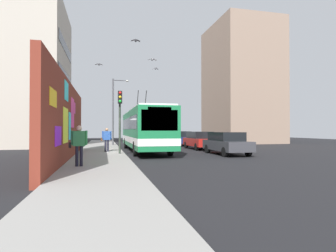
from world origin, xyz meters
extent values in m
plane|color=black|center=(0.00, 0.00, 0.00)|extent=(80.00, 80.00, 0.00)
cube|color=gray|center=(0.00, 1.60, 0.07)|extent=(48.00, 3.20, 0.15)
cube|color=maroon|center=(-3.55, 3.35, 2.18)|extent=(14.89, 0.30, 4.36)
cube|color=#33D8E5|center=(-3.99, 3.19, 1.95)|extent=(0.88, 0.02, 1.48)
cube|color=#8C19D8|center=(-7.84, 3.19, 1.50)|extent=(1.55, 0.02, 0.79)
cube|color=yellow|center=(-9.02, 3.19, 2.90)|extent=(1.42, 0.02, 0.63)
cube|color=#F2338C|center=(-2.62, 3.19, 2.74)|extent=(1.56, 0.02, 1.73)
cube|color=yellow|center=(-5.64, 3.19, 1.96)|extent=(1.71, 0.02, 1.69)
cube|color=#33D8E5|center=(-5.40, 3.19, 3.64)|extent=(1.38, 0.02, 0.94)
cube|color=#F2338C|center=(-1.54, 3.19, 3.11)|extent=(0.92, 0.02, 0.69)
cube|color=#B2A899|center=(12.41, 9.20, 7.58)|extent=(11.42, 7.34, 15.15)
cube|color=black|center=(12.41, 5.51, 4.40)|extent=(9.71, 0.04, 1.10)
cube|color=black|center=(12.41, 5.51, 7.60)|extent=(9.71, 0.04, 1.10)
cube|color=black|center=(12.41, 5.51, 10.80)|extent=(9.71, 0.04, 1.10)
cube|color=gray|center=(14.66, -17.00, 8.04)|extent=(9.79, 7.94, 16.08)
cube|color=black|center=(14.66, -20.99, 4.40)|extent=(8.32, 0.04, 1.10)
cube|color=black|center=(14.66, -20.99, 7.60)|extent=(8.32, 0.04, 1.10)
cube|color=black|center=(14.66, -20.99, 10.80)|extent=(8.32, 0.04, 1.10)
cube|color=black|center=(14.66, -20.99, 14.00)|extent=(8.32, 0.04, 1.10)
cube|color=#19723F|center=(2.32, -1.80, 1.83)|extent=(12.30, 2.58, 2.75)
cube|color=silver|center=(2.32, -1.80, 3.26)|extent=(11.81, 2.37, 0.12)
cube|color=white|center=(2.32, -1.80, 1.00)|extent=(12.32, 2.60, 0.44)
cube|color=black|center=(-3.81, -1.80, 2.31)|extent=(0.04, 2.19, 1.24)
cube|color=black|center=(2.32, -1.80, 2.24)|extent=(11.31, 2.61, 0.88)
cube|color=orange|center=(-3.80, -1.80, 2.95)|extent=(0.06, 1.42, 0.28)
cylinder|color=black|center=(4.16, -2.15, 4.10)|extent=(1.43, 0.06, 2.00)
cylinder|color=black|center=(4.16, -1.45, 4.10)|extent=(1.43, 0.06, 2.00)
cylinder|color=black|center=(-1.62, -2.97, 0.50)|extent=(1.00, 0.28, 1.00)
cylinder|color=black|center=(-1.62, -0.63, 0.50)|extent=(1.00, 0.28, 1.00)
cylinder|color=black|center=(6.25, -2.97, 0.50)|extent=(1.00, 0.28, 1.00)
cylinder|color=black|center=(6.25, -0.63, 0.50)|extent=(1.00, 0.28, 1.00)
cube|color=#38383D|center=(-1.83, -7.00, 0.65)|extent=(4.54, 1.87, 0.66)
cube|color=black|center=(-1.73, -7.00, 1.28)|extent=(2.72, 1.68, 0.60)
cylinder|color=black|center=(-3.32, -7.83, 0.32)|extent=(0.64, 0.22, 0.64)
cylinder|color=black|center=(-3.32, -6.17, 0.32)|extent=(0.64, 0.22, 0.64)
cylinder|color=black|center=(-0.33, -7.83, 0.32)|extent=(0.64, 0.22, 0.64)
cylinder|color=black|center=(-0.33, -6.17, 0.32)|extent=(0.64, 0.22, 0.64)
cube|color=#B21E19|center=(3.60, -7.00, 0.65)|extent=(4.47, 1.86, 0.66)
cube|color=black|center=(3.69, -7.00, 1.28)|extent=(2.68, 1.68, 0.60)
cylinder|color=black|center=(2.13, -7.83, 0.32)|extent=(0.64, 0.22, 0.64)
cylinder|color=black|center=(2.13, -6.17, 0.32)|extent=(0.64, 0.22, 0.64)
cylinder|color=black|center=(5.08, -7.83, 0.32)|extent=(0.64, 0.22, 0.64)
cylinder|color=black|center=(5.08, -6.17, 0.32)|extent=(0.64, 0.22, 0.64)
cube|color=navy|center=(9.60, -7.00, 0.65)|extent=(4.54, 1.73, 0.66)
cube|color=black|center=(9.70, -7.00, 1.28)|extent=(2.72, 1.55, 0.60)
cylinder|color=black|center=(8.11, -7.76, 0.32)|extent=(0.64, 0.22, 0.64)
cylinder|color=black|center=(8.11, -6.24, 0.32)|extent=(0.64, 0.22, 0.64)
cylinder|color=black|center=(11.10, -7.76, 0.32)|extent=(0.64, 0.22, 0.64)
cylinder|color=black|center=(11.10, -6.24, 0.32)|extent=(0.64, 0.22, 0.64)
cylinder|color=#1E1E2D|center=(-7.03, 2.37, 0.59)|extent=(0.14, 0.14, 0.88)
cylinder|color=#1E1E2D|center=(-7.03, 2.55, 0.59)|extent=(0.14, 0.14, 0.88)
cube|color=#338C4C|center=(-7.03, 2.46, 1.36)|extent=(0.22, 0.52, 0.66)
cylinder|color=#338C4C|center=(-7.03, 2.15, 1.40)|extent=(0.09, 0.09, 0.63)
cylinder|color=#338C4C|center=(-7.03, 2.76, 1.40)|extent=(0.09, 0.09, 0.63)
sphere|color=beige|center=(-7.03, 2.46, 1.82)|extent=(0.24, 0.24, 0.24)
cube|color=black|center=(-7.03, 2.83, 1.08)|extent=(0.14, 0.10, 0.24)
cylinder|color=#1E1E2D|center=(0.94, 1.09, 0.57)|extent=(0.14, 0.14, 0.85)
cylinder|color=#1E1E2D|center=(0.94, 1.27, 0.57)|extent=(0.14, 0.14, 0.85)
cube|color=#264C99|center=(0.94, 1.18, 1.32)|extent=(0.22, 0.50, 0.64)
cylinder|color=#264C99|center=(0.94, 0.88, 1.35)|extent=(0.09, 0.09, 0.60)
cylinder|color=#264C99|center=(0.94, 1.48, 1.35)|extent=(0.09, 0.09, 0.60)
sphere|color=#936B4C|center=(0.94, 1.18, 1.75)|extent=(0.23, 0.23, 0.23)
cube|color=#593319|center=(0.94, 1.55, 1.05)|extent=(0.14, 0.10, 0.24)
cylinder|color=#2D382D|center=(-0.93, 0.35, 2.26)|extent=(0.14, 0.14, 4.21)
cube|color=black|center=(-1.15, 0.35, 3.91)|extent=(0.20, 0.28, 0.84)
sphere|color=red|center=(-1.26, 0.35, 4.19)|extent=(0.18, 0.18, 0.18)
sphere|color=yellow|center=(-1.26, 0.35, 3.91)|extent=(0.18, 0.18, 0.18)
sphere|color=green|center=(-1.26, 0.35, 3.63)|extent=(0.18, 0.18, 0.18)
cylinder|color=#4C4C51|center=(9.47, 0.45, 3.62)|extent=(0.18, 0.18, 6.93)
cylinder|color=#4C4C51|center=(9.47, -0.28, 6.93)|extent=(0.10, 1.47, 0.10)
ellipsoid|color=silver|center=(9.47, -1.02, 6.88)|extent=(0.44, 0.28, 0.20)
ellipsoid|color=#47474C|center=(-3.29, -0.44, 7.07)|extent=(0.32, 0.14, 0.12)
cube|color=#47474C|center=(-3.29, -0.58, 7.10)|extent=(0.20, 0.27, 0.11)
cube|color=#47474C|center=(-3.29, -0.30, 7.10)|extent=(0.20, 0.27, 0.11)
ellipsoid|color=slate|center=(0.92, 1.76, 6.50)|extent=(0.32, 0.14, 0.12)
cube|color=slate|center=(0.92, 1.62, 6.53)|extent=(0.20, 0.27, 0.11)
cube|color=slate|center=(0.92, 1.90, 6.53)|extent=(0.20, 0.27, 0.11)
ellipsoid|color=slate|center=(3.77, -2.98, 7.05)|extent=(0.32, 0.14, 0.12)
cube|color=slate|center=(3.77, -3.12, 7.08)|extent=(0.20, 0.23, 0.19)
cube|color=slate|center=(3.77, -2.84, 7.08)|extent=(0.20, 0.23, 0.19)
ellipsoid|color=gray|center=(-2.77, -1.55, 6.13)|extent=(0.32, 0.14, 0.12)
cube|color=gray|center=(-2.77, -1.69, 6.16)|extent=(0.20, 0.27, 0.12)
cube|color=gray|center=(-2.77, -1.41, 6.16)|extent=(0.20, 0.27, 0.12)
camera|label=1|loc=(-19.57, 1.43, 1.75)|focal=29.29mm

